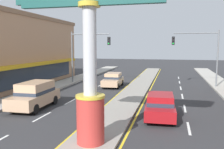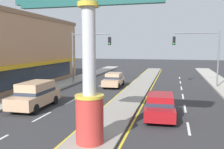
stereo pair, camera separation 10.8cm
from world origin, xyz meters
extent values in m
cube|color=gray|center=(0.00, 18.00, 0.07)|extent=(2.37, 52.00, 0.14)
cube|color=#ADA89E|center=(-9.05, 16.00, 0.09)|extent=(2.52, 60.00, 0.18)
cube|color=silver|center=(-4.49, 9.20, 0.00)|extent=(0.14, 2.20, 0.01)
cube|color=silver|center=(-4.49, 13.60, 0.00)|extent=(0.14, 2.20, 0.01)
cube|color=silver|center=(-4.49, 18.00, 0.00)|extent=(0.14, 2.20, 0.01)
cube|color=silver|center=(-4.49, 22.40, 0.00)|extent=(0.14, 2.20, 0.01)
cube|color=silver|center=(-4.49, 26.80, 0.00)|extent=(0.14, 2.20, 0.01)
cube|color=silver|center=(-4.49, 31.20, 0.00)|extent=(0.14, 2.20, 0.01)
cube|color=silver|center=(4.49, 9.20, 0.00)|extent=(0.14, 2.20, 0.01)
cube|color=silver|center=(4.49, 13.60, 0.00)|extent=(0.14, 2.20, 0.01)
cube|color=silver|center=(4.49, 18.00, 0.00)|extent=(0.14, 2.20, 0.01)
cube|color=silver|center=(4.49, 22.40, 0.00)|extent=(0.14, 2.20, 0.01)
cube|color=silver|center=(4.49, 26.80, 0.00)|extent=(0.14, 2.20, 0.01)
cube|color=silver|center=(4.49, 31.20, 0.00)|extent=(0.14, 2.20, 0.01)
cube|color=yellow|center=(-1.37, 18.00, 0.00)|extent=(0.12, 52.00, 0.01)
cube|color=yellow|center=(1.37, 18.00, 0.00)|extent=(0.12, 52.00, 0.01)
cylinder|color=#B7332D|center=(0.00, 5.71, 1.18)|extent=(1.25, 1.25, 2.08)
cylinder|color=gold|center=(0.00, 5.71, 2.28)|extent=(1.31, 1.31, 0.12)
cylinder|color=#B7B7BC|center=(0.00, 5.71, 4.28)|extent=(0.60, 0.60, 4.13)
cylinder|color=gold|center=(0.00, 5.71, 6.25)|extent=(0.95, 0.95, 0.20)
cube|color=#194C47|center=(0.00, 5.71, 6.27)|extent=(6.40, 0.29, 0.16)
cube|color=gold|center=(-10.56, 17.64, 2.60)|extent=(0.90, 21.13, 0.30)
cube|color=#283342|center=(-10.97, 17.64, 1.50)|extent=(0.08, 20.38, 2.00)
cylinder|color=slate|center=(-8.19, 22.70, 3.10)|extent=(0.16, 0.16, 6.20)
cylinder|color=slate|center=(-5.88, 22.70, 5.90)|extent=(4.62, 0.12, 0.12)
cube|color=black|center=(-3.57, 22.54, 5.09)|extent=(0.32, 0.24, 0.92)
sphere|color=black|center=(-3.57, 22.40, 5.39)|extent=(0.17, 0.17, 0.17)
sphere|color=black|center=(-3.57, 22.40, 5.09)|extent=(0.17, 0.17, 0.17)
sphere|color=#19D83F|center=(-3.57, 22.40, 4.79)|extent=(0.17, 0.17, 0.17)
cylinder|color=slate|center=(8.19, 23.36, 3.10)|extent=(0.16, 0.16, 6.20)
cylinder|color=slate|center=(5.88, 23.36, 5.90)|extent=(4.62, 0.12, 0.12)
cube|color=black|center=(3.57, 23.20, 5.09)|extent=(0.32, 0.24, 0.92)
sphere|color=black|center=(3.57, 23.06, 5.39)|extent=(0.17, 0.17, 0.17)
sphere|color=black|center=(3.57, 23.06, 5.09)|extent=(0.17, 0.17, 0.17)
sphere|color=#19D83F|center=(3.57, 23.06, 4.79)|extent=(0.17, 0.17, 0.17)
cube|color=tan|center=(-2.84, 21.51, 0.60)|extent=(1.92, 4.36, 0.66)
cube|color=tan|center=(-2.84, 21.68, 1.23)|extent=(1.63, 2.21, 0.60)
cube|color=#283342|center=(-2.84, 21.68, 1.05)|extent=(1.67, 2.23, 0.24)
cylinder|color=black|center=(-1.98, 20.21, 0.31)|extent=(0.24, 0.63, 0.62)
cylinder|color=black|center=(-3.59, 20.14, 0.31)|extent=(0.24, 0.63, 0.62)
cylinder|color=black|center=(-2.08, 22.87, 0.31)|extent=(0.24, 0.63, 0.62)
cylinder|color=black|center=(-3.70, 22.81, 0.31)|extent=(0.24, 0.63, 0.62)
cube|color=maroon|center=(2.84, 10.90, 0.60)|extent=(1.97, 4.38, 0.66)
cube|color=maroon|center=(2.84, 10.72, 1.23)|extent=(1.65, 2.22, 0.60)
cube|color=#283342|center=(2.84, 10.72, 1.05)|extent=(1.69, 2.25, 0.24)
cylinder|color=black|center=(1.96, 12.19, 0.31)|extent=(0.25, 0.63, 0.62)
cylinder|color=black|center=(3.58, 12.27, 0.31)|extent=(0.25, 0.63, 0.62)
cylinder|color=black|center=(2.09, 9.53, 0.31)|extent=(0.25, 0.63, 0.62)
cylinder|color=black|center=(3.71, 9.60, 0.31)|extent=(0.25, 0.63, 0.62)
cube|color=tan|center=(-6.14, 11.02, 0.70)|extent=(2.02, 4.65, 0.80)
cube|color=tan|center=(-6.14, 11.21, 1.50)|extent=(1.74, 2.89, 0.80)
cube|color=#283342|center=(-6.14, 11.21, 1.22)|extent=(1.78, 2.92, 0.24)
cylinder|color=black|center=(-5.23, 9.62, 0.34)|extent=(0.24, 0.69, 0.68)
cylinder|color=black|center=(-6.97, 9.57, 0.34)|extent=(0.24, 0.69, 0.68)
cylinder|color=black|center=(-5.30, 12.47, 0.34)|extent=(0.24, 0.69, 0.68)
cylinder|color=black|center=(-7.05, 12.43, 0.34)|extent=(0.24, 0.69, 0.68)
camera|label=1|loc=(3.48, -4.24, 4.48)|focal=38.60mm
camera|label=2|loc=(3.58, -4.22, 4.48)|focal=38.60mm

